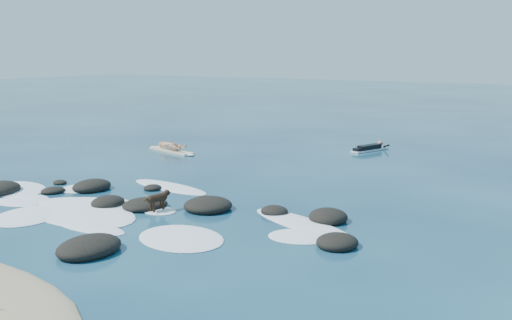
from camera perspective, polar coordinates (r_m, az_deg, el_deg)
The scene contains 6 objects.
ground at distance 18.48m, azimuth -8.87°, elevation -4.46°, with size 160.00×160.00×0.00m, color #0A2642.
reef_rocks at distance 17.89m, azimuth -11.99°, elevation -4.70°, with size 13.78×7.00×0.53m.
breaking_foam at distance 18.45m, azimuth -14.82°, elevation -4.70°, with size 14.34×7.34×0.12m.
standing_surfer_rig at distance 28.08m, azimuth -8.51°, elevation 2.40°, with size 3.46×1.38×2.00m.
paddling_surfer_rig at distance 28.70m, azimuth 11.32°, elevation 1.19°, with size 1.48×2.41×0.43m.
dog at distance 17.63m, azimuth -9.74°, elevation -3.75°, with size 0.40×1.04×0.66m.
Camera 1 is at (11.38, -13.75, 4.81)m, focal length 40.00 mm.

